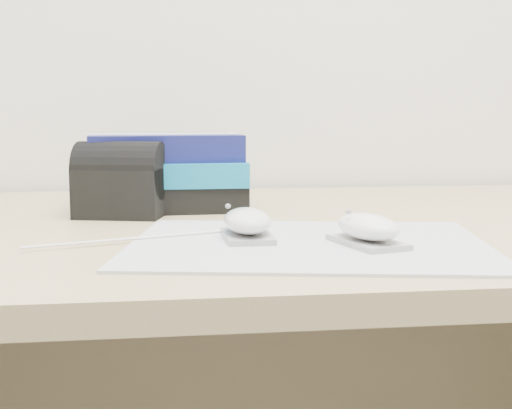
{
  "coord_description": "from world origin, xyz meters",
  "views": [
    {
      "loc": [
        -0.19,
        0.63,
        0.88
      ],
      "look_at": [
        -0.08,
        1.44,
        0.77
      ],
      "focal_mm": 50.0,
      "sensor_mm": 36.0,
      "label": 1
    }
  ],
  "objects": [
    {
      "name": "mouse_front",
      "position": [
        0.03,
        1.37,
        0.75
      ],
      "size": [
        0.08,
        0.11,
        0.04
      ],
      "color": "#99999B",
      "rests_on": "mousepad"
    },
    {
      "name": "mouse_rear",
      "position": [
        -0.09,
        1.42,
        0.75
      ],
      "size": [
        0.05,
        0.1,
        0.04
      ],
      "color": "gray",
      "rests_on": "mousepad"
    },
    {
      "name": "book_stack",
      "position": [
        -0.18,
        1.73,
        0.79
      ],
      "size": [
        0.24,
        0.19,
        0.11
      ],
      "color": "black",
      "rests_on": "desk"
    },
    {
      "name": "mousepad",
      "position": [
        -0.03,
        1.39,
        0.73
      ],
      "size": [
        0.44,
        0.37,
        0.0
      ],
      "primitive_type": "cube",
      "rotation": [
        0.0,
        0.0,
        -0.18
      ],
      "color": "#95949C",
      "rests_on": "desk"
    },
    {
      "name": "desk",
      "position": [
        0.0,
        1.64,
        0.5
      ],
      "size": [
        1.6,
        0.8,
        0.73
      ],
      "color": "tan",
      "rests_on": "ground"
    },
    {
      "name": "pouch",
      "position": [
        -0.24,
        1.64,
        0.78
      ],
      "size": [
        0.13,
        0.11,
        0.11
      ],
      "color": "black",
      "rests_on": "desk"
    },
    {
      "name": "usb_cable",
      "position": [
        -0.22,
        1.43,
        0.73
      ],
      "size": [
        0.22,
        0.08,
        0.0
      ],
      "primitive_type": "cylinder",
      "rotation": [
        0.0,
        1.57,
        0.34
      ],
      "color": "white",
      "rests_on": "mousepad"
    }
  ]
}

